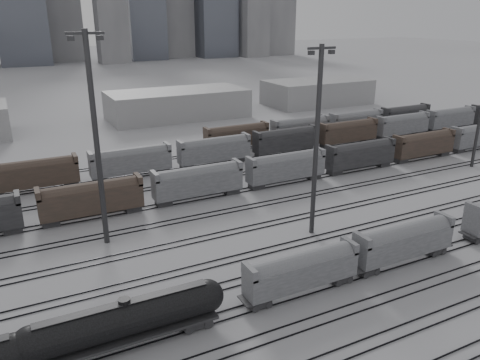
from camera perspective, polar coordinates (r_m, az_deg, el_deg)
name	(u,v)px	position (r m, az deg, el deg)	size (l,w,h in m)	color
ground	(373,277)	(57.87, 15.89, -11.27)	(900.00, 900.00, 0.00)	#AAAAAF
tracks	(292,220)	(69.96, 6.30, -4.92)	(220.00, 71.50, 0.16)	black
tank_car_b	(126,320)	(45.46, -13.73, -16.24)	(19.25, 3.21, 4.76)	black
hopper_car_a	(302,269)	(51.77, 7.52, -10.74)	(13.38, 2.66, 4.78)	black
hopper_car_b	(404,240)	(60.50, 19.33, -6.92)	(13.95, 2.77, 4.99)	black
light_mast_b	(96,137)	(60.91, -17.15, 5.03)	(4.39, 0.70, 27.42)	#333335
light_mast_c	(317,139)	(62.23, 9.33, 4.98)	(4.08, 0.65, 25.52)	#333335
bg_string_near	(286,168)	(84.39, 5.62, 1.43)	(151.00, 3.00, 5.60)	gray
bg_string_mid	(286,141)	(102.50, 5.61, 4.69)	(151.00, 3.00, 5.60)	black
bg_string_far	(329,126)	(118.66, 10.76, 6.49)	(66.00, 3.00, 5.60)	#4C3930
warehouse_mid	(178,104)	(140.42, -7.60, 9.16)	(40.00, 18.00, 8.00)	#A5A5A8
warehouse_right	(317,92)	(163.56, 9.41, 10.53)	(35.00, 18.00, 8.00)	#A5A5A8
skyline	(74,4)	(318.95, -19.62, 19.55)	(316.00, 22.40, 95.00)	gray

